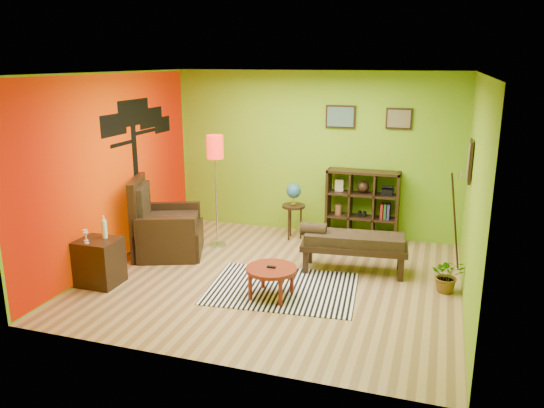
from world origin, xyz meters
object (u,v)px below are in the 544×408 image
(side_cabinet, at_px, (99,262))
(potted_plant, at_px, (447,279))
(armchair, at_px, (164,231))
(floor_lamp, at_px, (215,157))
(bench, at_px, (351,242))
(cube_shelf, at_px, (363,206))
(globe_table, at_px, (294,197))
(coffee_table, at_px, (271,272))

(side_cabinet, relative_size, potted_plant, 2.01)
(armchair, distance_m, floor_lamp, 1.41)
(floor_lamp, distance_m, bench, 2.52)
(cube_shelf, relative_size, bench, 0.77)
(side_cabinet, height_order, potted_plant, side_cabinet)
(globe_table, height_order, potted_plant, globe_table)
(side_cabinet, relative_size, cube_shelf, 0.79)
(potted_plant, bearing_deg, side_cabinet, -165.31)
(armchair, xyz_separation_m, cube_shelf, (2.86, 1.61, 0.23))
(armchair, height_order, cube_shelf, armchair)
(potted_plant, bearing_deg, globe_table, 149.62)
(globe_table, bearing_deg, side_cabinet, -126.74)
(coffee_table, xyz_separation_m, globe_table, (-0.36, 2.33, 0.38))
(bench, bearing_deg, side_cabinet, -154.70)
(armchair, xyz_separation_m, bench, (2.91, 0.18, 0.07))
(side_cabinet, distance_m, floor_lamp, 2.41)
(bench, distance_m, potted_plant, 1.40)
(globe_table, bearing_deg, bench, -44.44)
(bench, xyz_separation_m, potted_plant, (1.34, -0.32, -0.26))
(globe_table, bearing_deg, cube_shelf, 13.49)
(globe_table, height_order, bench, globe_table)
(side_cabinet, xyz_separation_m, floor_lamp, (0.90, 1.91, 1.16))
(globe_table, bearing_deg, coffee_table, -81.15)
(floor_lamp, xyz_separation_m, cube_shelf, (2.21, 1.02, -0.88))
(floor_lamp, bearing_deg, coffee_table, -47.60)
(armchair, bearing_deg, floor_lamp, 42.56)
(floor_lamp, relative_size, cube_shelf, 1.52)
(armchair, relative_size, globe_table, 1.34)
(globe_table, xyz_separation_m, potted_plant, (2.52, -1.48, -0.54))
(coffee_table, distance_m, armchair, 2.31)
(armchair, bearing_deg, side_cabinet, -100.96)
(cube_shelf, bearing_deg, side_cabinet, -136.77)
(globe_table, xyz_separation_m, bench, (1.18, -1.16, -0.28))
(coffee_table, relative_size, globe_table, 0.68)
(coffee_table, height_order, armchair, armchair)
(side_cabinet, distance_m, bench, 3.50)
(coffee_table, distance_m, floor_lamp, 2.42)
(coffee_table, distance_m, globe_table, 2.39)
(globe_table, height_order, cube_shelf, cube_shelf)
(side_cabinet, distance_m, potted_plant, 4.65)
(bench, bearing_deg, potted_plant, -13.32)
(side_cabinet, relative_size, bench, 0.61)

